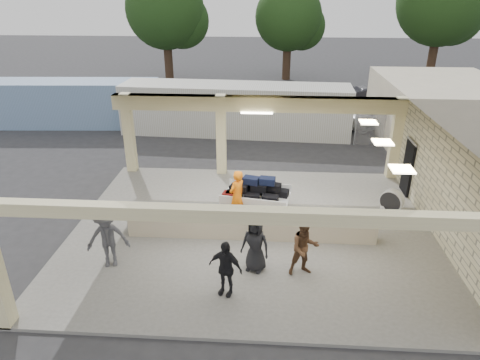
# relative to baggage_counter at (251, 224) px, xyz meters

# --- Properties ---
(ground) EXTENTS (120.00, 120.00, 0.00)m
(ground) POSITION_rel_baggage_counter_xyz_m (0.00, 0.50, -0.59)
(ground) COLOR #2C2C2F
(ground) RESTS_ON ground
(pavilion) EXTENTS (12.01, 10.00, 3.55)m
(pavilion) POSITION_rel_baggage_counter_xyz_m (0.21, 1.16, 0.76)
(pavilion) COLOR slate
(pavilion) RESTS_ON ground
(baggage_counter) EXTENTS (8.20, 0.58, 0.98)m
(baggage_counter) POSITION_rel_baggage_counter_xyz_m (0.00, 0.00, 0.00)
(baggage_counter) COLOR #C2B190
(baggage_counter) RESTS_ON pavilion
(luggage_cart) EXTENTS (2.56, 1.84, 1.37)m
(luggage_cart) POSITION_rel_baggage_counter_xyz_m (0.09, 1.70, 0.25)
(luggage_cart) COLOR white
(luggage_cart) RESTS_ON pavilion
(drum_fan) EXTENTS (0.84, 0.73, 0.93)m
(drum_fan) POSITION_rel_baggage_counter_xyz_m (4.95, 1.90, 0.01)
(drum_fan) COLOR white
(drum_fan) RESTS_ON pavilion
(baggage_handler) EXTENTS (0.72, 0.78, 1.89)m
(baggage_handler) POSITION_rel_baggage_counter_xyz_m (-0.53, 1.03, 0.46)
(baggage_handler) COLOR orange
(baggage_handler) RESTS_ON pavilion
(passenger_a) EXTENTS (0.89, 0.55, 1.71)m
(passenger_a) POSITION_rel_baggage_counter_xyz_m (1.57, -1.84, 0.37)
(passenger_a) COLOR brown
(passenger_a) RESTS_ON pavilion
(passenger_b) EXTENTS (1.00, 0.63, 1.60)m
(passenger_b) POSITION_rel_baggage_counter_xyz_m (-0.55, -2.85, 0.32)
(passenger_b) COLOR black
(passenger_b) RESTS_ON pavilion
(passenger_c) EXTENTS (1.26, 0.69, 1.85)m
(passenger_c) POSITION_rel_baggage_counter_xyz_m (-4.04, -1.81, 0.44)
(passenger_c) COLOR #444448
(passenger_c) RESTS_ON pavilion
(passenger_d) EXTENTS (0.89, 0.60, 1.70)m
(passenger_d) POSITION_rel_baggage_counter_xyz_m (0.19, -1.73, 0.36)
(passenger_d) COLOR black
(passenger_d) RESTS_ON pavilion
(car_white_a) EXTENTS (5.00, 3.55, 1.30)m
(car_white_a) POSITION_rel_baggage_counter_xyz_m (7.06, 12.82, 0.06)
(car_white_a) COLOR white
(car_white_a) RESTS_ON ground
(car_white_b) EXTENTS (4.30, 1.90, 1.32)m
(car_white_b) POSITION_rel_baggage_counter_xyz_m (11.68, 13.30, 0.07)
(car_white_b) COLOR white
(car_white_b) RESTS_ON ground
(car_dark) EXTENTS (4.51, 1.90, 1.47)m
(car_dark) POSITION_rel_baggage_counter_xyz_m (7.10, 16.43, 0.15)
(car_dark) COLOR black
(car_dark) RESTS_ON ground
(container_white) EXTENTS (12.64, 3.19, 2.71)m
(container_white) POSITION_rel_baggage_counter_xyz_m (-1.34, 11.14, 0.77)
(container_white) COLOR silver
(container_white) RESTS_ON ground
(container_blue) EXTENTS (10.10, 2.99, 2.59)m
(container_blue) POSITION_rel_baggage_counter_xyz_m (-11.07, 12.05, 0.71)
(container_blue) COLOR #7994C1
(container_blue) RESTS_ON ground
(fence) EXTENTS (12.06, 0.06, 2.03)m
(fence) POSITION_rel_baggage_counter_xyz_m (11.00, 9.50, 0.47)
(fence) COLOR gray
(fence) RESTS_ON ground
(tree_left) EXTENTS (6.60, 6.30, 9.00)m
(tree_left) POSITION_rel_baggage_counter_xyz_m (-7.68, 24.66, 5.00)
(tree_left) COLOR #382619
(tree_left) RESTS_ON ground
(tree_mid) EXTENTS (6.00, 5.60, 8.00)m
(tree_mid) POSITION_rel_baggage_counter_xyz_m (2.32, 26.66, 4.38)
(tree_mid) COLOR #382619
(tree_mid) RESTS_ON ground
(tree_right) EXTENTS (7.20, 7.00, 10.00)m
(tree_right) POSITION_rel_baggage_counter_xyz_m (14.32, 25.66, 5.63)
(tree_right) COLOR #382619
(tree_right) RESTS_ON ground
(adjacent_building) EXTENTS (6.00, 8.00, 3.20)m
(adjacent_building) POSITION_rel_baggage_counter_xyz_m (9.50, 10.50, 1.01)
(adjacent_building) COLOR beige
(adjacent_building) RESTS_ON ground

